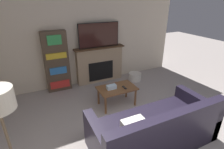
% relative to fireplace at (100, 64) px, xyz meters
% --- Properties ---
extents(wall_back, '(5.76, 0.06, 2.70)m').
position_rel_fireplace_xyz_m(wall_back, '(-0.32, 0.14, 0.81)').
color(wall_back, beige).
rests_on(wall_back, ground_plane).
extents(fireplace, '(1.50, 0.28, 1.08)m').
position_rel_fireplace_xyz_m(fireplace, '(0.00, 0.00, 0.00)').
color(fireplace, tan).
rests_on(fireplace, ground_plane).
extents(tv, '(1.20, 0.03, 0.69)m').
position_rel_fireplace_xyz_m(tv, '(0.00, -0.02, 0.88)').
color(tv, black).
rests_on(tv, fireplace).
extents(couch, '(2.20, 0.99, 0.88)m').
position_rel_fireplace_xyz_m(couch, '(-0.11, -2.81, -0.25)').
color(couch, black).
rests_on(couch, ground_plane).
extents(coffee_table, '(0.89, 0.55, 0.46)m').
position_rel_fireplace_xyz_m(coffee_table, '(-0.14, -1.43, -0.15)').
color(coffee_table, brown).
rests_on(coffee_table, ground_plane).
extents(tissue_box, '(0.22, 0.12, 0.10)m').
position_rel_fireplace_xyz_m(tissue_box, '(-0.28, -1.43, -0.03)').
color(tissue_box, silver).
rests_on(tissue_box, coffee_table).
extents(remote_control, '(0.04, 0.15, 0.02)m').
position_rel_fireplace_xyz_m(remote_control, '(0.01, -1.52, -0.07)').
color(remote_control, black).
rests_on(remote_control, coffee_table).
extents(bookshelf, '(0.63, 0.29, 1.64)m').
position_rel_fireplace_xyz_m(bookshelf, '(-1.24, -0.02, 0.27)').
color(bookshelf, '#4C3D2D').
rests_on(bookshelf, ground_plane).
extents(storage_basket, '(0.39, 0.39, 0.24)m').
position_rel_fireplace_xyz_m(storage_basket, '(1.00, -0.44, -0.43)').
color(storage_basket, silver).
rests_on(storage_basket, ground_plane).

